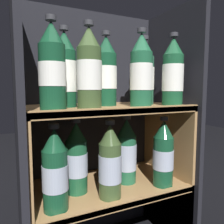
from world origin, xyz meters
The scene contains 17 objects.
fridge_back_wall centered at (0.00, 0.33, 0.50)m, with size 0.63×0.02×0.99m, color black.
fridge_side_left centered at (-0.31, 0.16, 0.50)m, with size 0.02×0.36×0.99m, color black.
fridge_side_right centered at (0.31, 0.16, 0.50)m, with size 0.02×0.36×0.99m, color black.
shelf_lower centered at (0.00, 0.15, 0.23)m, with size 0.59×0.32×0.30m.
shelf_upper centered at (0.00, 0.16, 0.43)m, with size 0.59×0.32×0.60m.
bottle_upper_front_0 centered at (-0.21, 0.06, 0.72)m, with size 0.08×0.08×0.27m.
bottle_upper_front_1 centered at (-0.10, 0.06, 0.72)m, with size 0.08×0.08×0.27m.
bottle_upper_front_2 centered at (0.09, 0.06, 0.72)m, with size 0.08×0.08×0.27m.
bottle_upper_front_3 centered at (0.23, 0.06, 0.72)m, with size 0.08×0.08×0.27m.
bottle_upper_back_0 centered at (-0.16, 0.15, 0.72)m, with size 0.08×0.08×0.27m.
bottle_upper_back_1 centered at (-0.01, 0.15, 0.72)m, with size 0.08×0.08×0.27m.
bottle_upper_back_2 centered at (0.16, 0.15, 0.72)m, with size 0.08×0.08×0.27m.
bottle_lower_front_0 centered at (-0.21, 0.06, 0.41)m, with size 0.08×0.08×0.27m.
bottle_lower_front_1 centered at (-0.03, 0.06, 0.41)m, with size 0.08×0.08×0.27m.
bottle_lower_front_2 centered at (0.19, 0.06, 0.41)m, with size 0.08×0.08×0.27m.
bottle_lower_back_0 centered at (-0.12, 0.15, 0.41)m, with size 0.08×0.08×0.27m.
bottle_lower_back_1 centered at (0.08, 0.15, 0.41)m, with size 0.08×0.08×0.27m.
Camera 1 is at (-0.33, -0.59, 0.66)m, focal length 35.00 mm.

